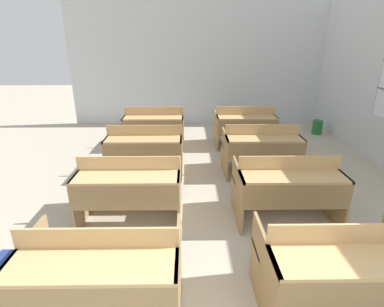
{
  "coord_description": "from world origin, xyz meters",
  "views": [
    {
      "loc": [
        -0.25,
        -0.59,
        2.15
      ],
      "look_at": [
        -0.2,
        3.14,
        0.74
      ],
      "focal_mm": 28.0,
      "sensor_mm": 36.0,
      "label": 1
    }
  ],
  "objects_px": {
    "bench_second_left": "(130,187)",
    "bench_third_left": "(145,148)",
    "bench_third_right": "(261,147)",
    "bench_back_left": "(155,126)",
    "schoolbag": "(15,273)",
    "bench_second_right": "(287,186)",
    "bench_back_right": "(245,125)",
    "wastepaper_bin": "(317,127)",
    "bench_front_left": "(101,271)",
    "bench_front_right": "(340,267)"
  },
  "relations": [
    {
      "from": "bench_second_left",
      "to": "wastepaper_bin",
      "type": "xyz_separation_m",
      "value": [
        3.88,
        3.7,
        -0.29
      ]
    },
    {
      "from": "bench_front_left",
      "to": "schoolbag",
      "type": "xyz_separation_m",
      "value": [
        -0.89,
        0.3,
        -0.28
      ]
    },
    {
      "from": "bench_front_right",
      "to": "bench_second_left",
      "type": "xyz_separation_m",
      "value": [
        -1.93,
        1.42,
        0.0
      ]
    },
    {
      "from": "bench_second_left",
      "to": "bench_front_left",
      "type": "bearing_deg",
      "value": -88.89
    },
    {
      "from": "bench_front_right",
      "to": "schoolbag",
      "type": "distance_m",
      "value": 2.82
    },
    {
      "from": "bench_back_left",
      "to": "schoolbag",
      "type": "xyz_separation_m",
      "value": [
        -0.87,
        -3.97,
        -0.28
      ]
    },
    {
      "from": "bench_second_left",
      "to": "wastepaper_bin",
      "type": "relative_size",
      "value": 3.73
    },
    {
      "from": "bench_front_right",
      "to": "bench_third_right",
      "type": "bearing_deg",
      "value": 89.61
    },
    {
      "from": "bench_third_right",
      "to": "bench_back_right",
      "type": "relative_size",
      "value": 1.0
    },
    {
      "from": "bench_back_right",
      "to": "bench_third_right",
      "type": "bearing_deg",
      "value": -89.19
    },
    {
      "from": "bench_third_left",
      "to": "bench_third_right",
      "type": "xyz_separation_m",
      "value": [
        1.95,
        0.01,
        0.0
      ]
    },
    {
      "from": "bench_second_right",
      "to": "bench_back_right",
      "type": "height_order",
      "value": "same"
    },
    {
      "from": "bench_second_left",
      "to": "wastepaper_bin",
      "type": "height_order",
      "value": "bench_second_left"
    },
    {
      "from": "bench_back_left",
      "to": "bench_second_right",
      "type": "bearing_deg",
      "value": -55.7
    },
    {
      "from": "bench_second_right",
      "to": "schoolbag",
      "type": "xyz_separation_m",
      "value": [
        -2.8,
        -1.14,
        -0.28
      ]
    },
    {
      "from": "bench_third_left",
      "to": "bench_back_right",
      "type": "height_order",
      "value": "same"
    },
    {
      "from": "bench_third_right",
      "to": "bench_back_left",
      "type": "distance_m",
      "value": 2.39
    },
    {
      "from": "bench_second_left",
      "to": "bench_second_right",
      "type": "height_order",
      "value": "same"
    },
    {
      "from": "bench_front_left",
      "to": "wastepaper_bin",
      "type": "bearing_deg",
      "value": 53.18
    },
    {
      "from": "bench_front_right",
      "to": "bench_back_left",
      "type": "bearing_deg",
      "value": 114.35
    },
    {
      "from": "bench_third_right",
      "to": "bench_back_right",
      "type": "bearing_deg",
      "value": 90.81
    },
    {
      "from": "bench_third_right",
      "to": "bench_second_left",
      "type": "bearing_deg",
      "value": -144.03
    },
    {
      "from": "bench_second_right",
      "to": "schoolbag",
      "type": "bearing_deg",
      "value": -157.86
    },
    {
      "from": "bench_front_right",
      "to": "bench_third_left",
      "type": "bearing_deg",
      "value": 124.3
    },
    {
      "from": "bench_third_right",
      "to": "bench_second_right",
      "type": "bearing_deg",
      "value": -90.36
    },
    {
      "from": "bench_second_right",
      "to": "schoolbag",
      "type": "relative_size",
      "value": 3.48
    },
    {
      "from": "bench_second_left",
      "to": "bench_second_right",
      "type": "bearing_deg",
      "value": -0.28
    },
    {
      "from": "bench_front_left",
      "to": "bench_second_right",
      "type": "xyz_separation_m",
      "value": [
        1.91,
        1.44,
        0.0
      ]
    },
    {
      "from": "bench_second_left",
      "to": "bench_third_left",
      "type": "height_order",
      "value": "same"
    },
    {
      "from": "bench_back_right",
      "to": "wastepaper_bin",
      "type": "relative_size",
      "value": 3.73
    },
    {
      "from": "bench_third_right",
      "to": "schoolbag",
      "type": "relative_size",
      "value": 3.48
    },
    {
      "from": "bench_back_left",
      "to": "wastepaper_bin",
      "type": "height_order",
      "value": "bench_back_left"
    },
    {
      "from": "bench_second_right",
      "to": "bench_back_right",
      "type": "bearing_deg",
      "value": 90.23
    },
    {
      "from": "bench_third_left",
      "to": "wastepaper_bin",
      "type": "bearing_deg",
      "value": 30.6
    },
    {
      "from": "wastepaper_bin",
      "to": "bench_third_left",
      "type": "bearing_deg",
      "value": -149.4
    },
    {
      "from": "bench_second_right",
      "to": "bench_third_right",
      "type": "bearing_deg",
      "value": 89.64
    },
    {
      "from": "bench_front_right",
      "to": "schoolbag",
      "type": "height_order",
      "value": "bench_front_right"
    },
    {
      "from": "bench_second_left",
      "to": "bench_back_right",
      "type": "distance_m",
      "value": 3.43
    },
    {
      "from": "bench_second_left",
      "to": "bench_third_left",
      "type": "bearing_deg",
      "value": 89.96
    },
    {
      "from": "bench_back_right",
      "to": "schoolbag",
      "type": "xyz_separation_m",
      "value": [
        -2.79,
        -3.98,
        -0.28
      ]
    },
    {
      "from": "bench_front_left",
      "to": "bench_third_right",
      "type": "xyz_separation_m",
      "value": [
        1.92,
        2.86,
        0.0
      ]
    },
    {
      "from": "bench_second_left",
      "to": "bench_second_right",
      "type": "xyz_separation_m",
      "value": [
        1.94,
        -0.01,
        0.0
      ]
    },
    {
      "from": "bench_second_right",
      "to": "wastepaper_bin",
      "type": "bearing_deg",
      "value": 62.36
    },
    {
      "from": "bench_back_right",
      "to": "schoolbag",
      "type": "bearing_deg",
      "value": -124.98
    },
    {
      "from": "bench_front_left",
      "to": "bench_second_left",
      "type": "xyz_separation_m",
      "value": [
        -0.03,
        1.45,
        0.0
      ]
    },
    {
      "from": "bench_second_right",
      "to": "bench_third_right",
      "type": "height_order",
      "value": "same"
    },
    {
      "from": "bench_second_left",
      "to": "schoolbag",
      "type": "bearing_deg",
      "value": -126.88
    },
    {
      "from": "bench_front_left",
      "to": "bench_second_right",
      "type": "relative_size",
      "value": 1.0
    },
    {
      "from": "bench_front_right",
      "to": "bench_second_left",
      "type": "distance_m",
      "value": 2.4
    },
    {
      "from": "schoolbag",
      "to": "bench_back_left",
      "type": "bearing_deg",
      "value": 77.62
    }
  ]
}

